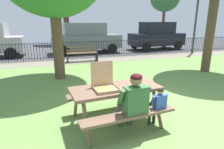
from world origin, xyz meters
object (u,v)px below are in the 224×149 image
picnic_table_foreground (116,95)px  adult_at_table (133,101)px  lamp_post_walkway (197,13)px  parked_car_center (157,36)px  pizza_box_open (105,84)px  park_bench_center (82,54)px  parked_car_left (86,38)px  child_at_table (157,104)px

picnic_table_foreground → adult_at_table: size_ratio=1.61×
lamp_post_walkway → parked_car_center: size_ratio=1.04×
pizza_box_open → adult_at_table: (0.40, -0.48, -0.21)m
pizza_box_open → picnic_table_foreground: bearing=2.9°
park_bench_center → parked_car_left: bearing=75.7°
pizza_box_open → lamp_post_walkway: lamp_post_walkway is taller
child_at_table → lamp_post_walkway: (6.92, 7.20, 2.01)m
adult_at_table → parked_car_left: parked_car_left is taller
picnic_table_foreground → adult_at_table: adult_at_table is taller
parked_car_left → lamp_post_walkway: bearing=-19.5°
lamp_post_walkway → parked_car_center: 3.08m
park_bench_center → parked_car_center: parked_car_center is taller
adult_at_table → park_bench_center: size_ratio=0.74×
picnic_table_foreground → parked_car_center: size_ratio=0.48×
adult_at_table → child_at_table: adult_at_table is taller
pizza_box_open → park_bench_center: size_ratio=0.32×
parked_car_center → child_at_table: bearing=-120.4°
parked_car_center → adult_at_table: bearing=-122.6°
picnic_table_foreground → lamp_post_walkway: (7.61, 6.73, 1.93)m
picnic_table_foreground → pizza_box_open: 0.36m
picnic_table_foreground → child_at_table: child_at_table is taller
pizza_box_open → parked_car_center: bearing=54.3°
parked_car_left → picnic_table_foreground: bearing=-96.5°
lamp_post_walkway → parked_car_left: bearing=160.5°
lamp_post_walkway → child_at_table: bearing=-133.9°
child_at_table → park_bench_center: size_ratio=0.53×
pizza_box_open → parked_car_center: 11.17m
adult_at_table → parked_car_center: 11.35m
park_bench_center → parked_car_center: bearing=24.4°
parked_car_center → picnic_table_foreground: bearing=-124.7°
lamp_post_walkway → parked_car_left: lamp_post_walkway is taller
picnic_table_foreground → park_bench_center: bearing=86.9°
pizza_box_open → adult_at_table: 0.66m
picnic_table_foreground → parked_car_center: 11.03m
child_at_table → parked_car_left: 9.55m
picnic_table_foreground → adult_at_table: (0.17, -0.49, 0.06)m
parked_car_center → lamp_post_walkway: bearing=-60.3°
adult_at_table → lamp_post_walkway: lamp_post_walkway is taller
adult_at_table → lamp_post_walkway: bearing=44.1°
pizza_box_open → park_bench_center: bearing=84.9°
child_at_table → park_bench_center: bearing=92.9°
park_bench_center → lamp_post_walkway: 7.58m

